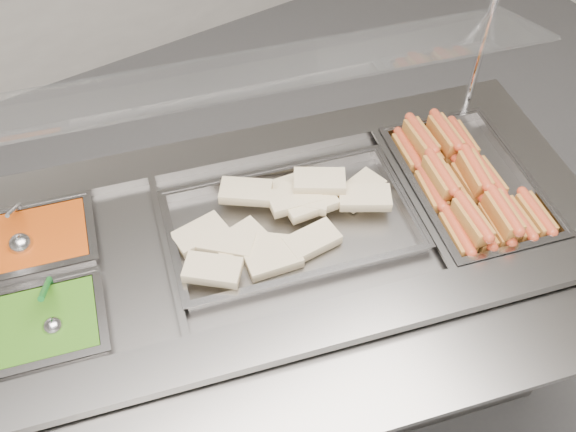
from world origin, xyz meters
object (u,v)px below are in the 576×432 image
sneeze_guard (246,75)px  pan_wraps (291,226)px  steam_counter (274,310)px  serving_spoon (52,320)px  ladle (21,243)px  pan_hotdogs (467,189)px

sneeze_guard → pan_wraps: (-0.00, -0.22, -0.37)m
steam_counter → serving_spoon: bearing=177.9°
sneeze_guard → pan_wraps: bearing=-90.4°
steam_counter → ladle: ladle is taller
pan_wraps → serving_spoon: bearing=176.7°
sneeze_guard → pan_wraps: size_ratio=2.18×
sneeze_guard → ladle: size_ratio=9.00×
ladle → pan_wraps: bearing=-25.7°
steam_counter → serving_spoon: (-0.60, 0.02, 0.44)m
sneeze_guard → serving_spoon: 0.76m
pan_hotdogs → ladle: 1.25m
pan_hotdogs → ladle: size_ratio=3.35×
ladle → sneeze_guard: bearing=-8.5°
pan_wraps → pan_hotdogs: bearing=-15.8°
serving_spoon → ladle: bearing=88.2°
steam_counter → pan_hotdogs: pan_hotdogs is taller
steam_counter → pan_hotdogs: 0.71m
steam_counter → ladle: 0.79m
pan_wraps → serving_spoon: 0.66m
ladle → serving_spoon: (-0.01, -0.27, 0.00)m
steam_counter → ladle: bearing=153.4°
pan_hotdogs → pan_wraps: 0.54m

